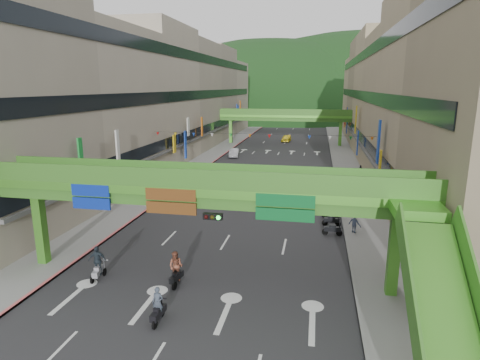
{
  "coord_description": "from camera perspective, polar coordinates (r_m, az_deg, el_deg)",
  "views": [
    {
      "loc": [
        6.53,
        -15.9,
        11.62
      ],
      "look_at": [
        0.0,
        18.0,
        3.5
      ],
      "focal_mm": 30.0,
      "sensor_mm": 36.0,
      "label": 1
    }
  ],
  "objects": [
    {
      "name": "scooter_rider_left",
      "position": [
        26.42,
        -19.63,
        -11.03
      ],
      "size": [
        1.14,
        1.59,
        2.18
      ],
      "color": "gray",
      "rests_on": "ground"
    },
    {
      "name": "car_yellow",
      "position": [
        86.56,
        6.6,
        5.91
      ],
      "size": [
        2.07,
        4.35,
        1.43
      ],
      "primitive_type": "imported",
      "rotation": [
        0.0,
        0.0,
        -0.09
      ],
      "color": "yellow",
      "rests_on": "ground"
    },
    {
      "name": "car_silver",
      "position": [
        67.22,
        -0.86,
        3.89
      ],
      "size": [
        2.12,
        4.47,
        1.42
      ],
      "primitive_type": "imported",
      "rotation": [
        0.0,
        0.0,
        0.15
      ],
      "color": "#A7A8AE",
      "rests_on": "ground"
    },
    {
      "name": "pedestrian_red",
      "position": [
        42.96,
        18.13,
        -1.9
      ],
      "size": [
        0.92,
        0.74,
        1.79
      ],
      "primitive_type": "imported",
      "rotation": [
        0.0,
        0.0,
        -0.08
      ],
      "color": "red",
      "rests_on": "ground"
    },
    {
      "name": "road_slab",
      "position": [
        67.24,
        5.17,
        3.23
      ],
      "size": [
        18.0,
        140.0,
        0.02
      ],
      "primitive_type": "cube",
      "color": "#28282B",
      "rests_on": "ground"
    },
    {
      "name": "scooter_rider_far",
      "position": [
        38.92,
        0.41,
        -2.5
      ],
      "size": [
        0.96,
        1.58,
        2.09
      ],
      "color": "maroon",
      "rests_on": "ground"
    },
    {
      "name": "overpass_far",
      "position": [
        81.4,
        6.34,
        8.77
      ],
      "size": [
        28.0,
        2.2,
        7.1
      ],
      "color": "#4C9E2D",
      "rests_on": "ground"
    },
    {
      "name": "sidewalk_right",
      "position": [
        67.06,
        14.57,
        2.89
      ],
      "size": [
        4.0,
        140.0,
        0.15
      ],
      "primitive_type": "cube",
      "color": "gray",
      "rests_on": "ground"
    },
    {
      "name": "pedestrian_blue",
      "position": [
        33.5,
        15.99,
        -6.08
      ],
      "size": [
        0.93,
        0.85,
        1.67
      ],
      "primitive_type": "imported",
      "rotation": [
        0.0,
        0.0,
        2.54
      ],
      "color": "#343D55",
      "rests_on": "ground"
    },
    {
      "name": "building_row_right",
      "position": [
        67.09,
        21.93,
        10.45
      ],
      "size": [
        12.8,
        95.0,
        19.0
      ],
      "color": "gray",
      "rests_on": "ground"
    },
    {
      "name": "hill_right",
      "position": [
        197.11,
        16.48,
        9.32
      ],
      "size": [
        208.0,
        176.0,
        128.0
      ],
      "primitive_type": "ellipsoid",
      "color": "#1C4419",
      "rests_on": "ground"
    },
    {
      "name": "curb_left",
      "position": [
        68.71,
        -2.41,
        3.56
      ],
      "size": [
        0.2,
        140.0,
        0.18
      ],
      "primitive_type": "cube",
      "color": "#CC5959",
      "rests_on": "ground"
    },
    {
      "name": "building_row_left",
      "position": [
        70.68,
        -10.42,
        11.27
      ],
      "size": [
        12.8,
        95.0,
        19.0
      ],
      "color": "#9E937F",
      "rests_on": "ground"
    },
    {
      "name": "overpass_near",
      "position": [
        22.92,
        -3.68,
        -3.04
      ],
      "size": [
        28.0,
        12.27,
        7.1
      ],
      "color": "#4C9E2D",
      "rests_on": "ground"
    },
    {
      "name": "scooter_rider_near",
      "position": [
        21.36,
        -11.59,
        -17.24
      ],
      "size": [
        0.6,
        1.6,
        1.92
      ],
      "color": "black",
      "rests_on": "ground"
    },
    {
      "name": "bunting_string",
      "position": [
        46.71,
        2.8,
        6.26
      ],
      "size": [
        26.0,
        0.36,
        0.47
      ],
      "color": "black",
      "rests_on": "ground"
    },
    {
      "name": "pedestrian_dark",
      "position": [
        53.85,
        16.72,
        1.06
      ],
      "size": [
        0.95,
        0.45,
        1.58
      ],
      "primitive_type": "imported",
      "rotation": [
        0.0,
        0.0,
        -0.07
      ],
      "color": "black",
      "rests_on": "ground"
    },
    {
      "name": "ground",
      "position": [
        20.75,
        -10.12,
        -21.05
      ],
      "size": [
        320.0,
        320.0,
        0.0
      ],
      "primitive_type": "plane",
      "color": "black",
      "rests_on": "ground"
    },
    {
      "name": "sidewalk_left",
      "position": [
        69.16,
        -3.95,
        3.59
      ],
      "size": [
        4.0,
        140.0,
        0.15
      ],
      "primitive_type": "cube",
      "color": "gray",
      "rests_on": "ground"
    },
    {
      "name": "parked_scooter_row",
      "position": [
        36.0,
        12.84,
        -5.06
      ],
      "size": [
        1.6,
        7.15,
        1.08
      ],
      "color": "black",
      "rests_on": "ground"
    },
    {
      "name": "scooter_rider_mid",
      "position": [
        24.56,
        -9.09,
        -12.27
      ],
      "size": [
        0.95,
        1.6,
        2.15
      ],
      "color": "black",
      "rests_on": "ground"
    },
    {
      "name": "hill_left",
      "position": [
        177.6,
        3.97,
        9.45
      ],
      "size": [
        168.0,
        140.0,
        112.0
      ],
      "primitive_type": "ellipsoid",
      "color": "#1C4419",
      "rests_on": "ground"
    },
    {
      "name": "curb_right",
      "position": [
        66.95,
        12.95,
        2.98
      ],
      "size": [
        0.2,
        140.0,
        0.18
      ],
      "primitive_type": "cube",
      "color": "gray",
      "rests_on": "ground"
    }
  ]
}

